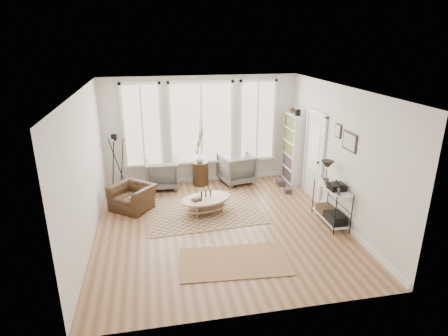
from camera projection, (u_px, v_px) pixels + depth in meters
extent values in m
plane|color=#9B704F|center=(220.00, 226.00, 8.03)|extent=(5.50, 5.50, 0.00)
plane|color=white|center=(220.00, 89.00, 7.06)|extent=(5.50, 5.50, 0.00)
cube|color=silver|center=(201.00, 130.00, 10.09)|extent=(5.20, 0.04, 2.90)
cube|color=silver|center=(258.00, 226.00, 5.00)|extent=(5.20, 0.04, 2.90)
cube|color=silver|center=(85.00, 170.00, 7.07)|extent=(0.04, 5.50, 2.90)
cube|color=silver|center=(339.00, 155.00, 8.02)|extent=(0.04, 5.50, 2.90)
cube|color=white|center=(202.00, 178.00, 10.54)|extent=(5.10, 0.04, 0.12)
cube|color=white|center=(332.00, 213.00, 8.48)|extent=(0.03, 5.40, 0.12)
cube|color=beige|center=(201.00, 123.00, 10.01)|extent=(1.60, 0.03, 2.10)
cube|color=beige|center=(142.00, 126.00, 9.72)|extent=(0.90, 0.03, 2.10)
cube|color=beige|center=(257.00, 121.00, 10.29)|extent=(0.90, 0.03, 2.10)
cube|color=white|center=(201.00, 123.00, 9.99)|extent=(1.74, 0.06, 2.24)
cube|color=white|center=(142.00, 126.00, 9.71)|extent=(1.04, 0.06, 2.24)
cube|color=white|center=(257.00, 121.00, 10.27)|extent=(1.04, 0.06, 2.24)
cube|color=white|center=(202.00, 162.00, 10.33)|extent=(4.10, 0.12, 0.06)
cube|color=silver|center=(314.00, 156.00, 9.21)|extent=(0.04, 0.88, 2.10)
cube|color=white|center=(314.00, 147.00, 9.12)|extent=(0.01, 0.55, 1.20)
cube|color=white|center=(322.00, 163.00, 8.76)|extent=(0.06, 0.08, 2.18)
cube|color=white|center=(306.00, 151.00, 9.66)|extent=(0.06, 0.08, 2.18)
cube|color=white|center=(317.00, 113.00, 8.85)|extent=(0.06, 1.06, 0.08)
sphere|color=black|center=(318.00, 163.00, 8.91)|extent=(0.06, 0.06, 0.06)
cube|color=white|center=(298.00, 153.00, 9.83)|extent=(0.30, 0.03, 1.90)
cube|color=white|center=(287.00, 145.00, 10.59)|extent=(0.30, 0.03, 1.90)
cube|color=white|center=(298.00, 148.00, 10.24)|extent=(0.02, 0.85, 1.90)
cube|color=white|center=(293.00, 149.00, 10.21)|extent=(0.30, 0.81, 1.90)
cube|color=brown|center=(293.00, 149.00, 10.21)|extent=(0.24, 0.75, 1.76)
cube|color=black|center=(298.00, 113.00, 9.69)|extent=(0.12, 0.10, 0.16)
sphere|color=#3C2616|center=(293.00, 110.00, 10.01)|extent=(0.14, 0.14, 0.14)
cube|color=white|center=(330.00, 217.00, 8.14)|extent=(0.37, 1.07, 0.03)
cube|color=white|center=(333.00, 188.00, 7.91)|extent=(0.37, 1.07, 0.02)
cylinder|color=black|center=(335.00, 216.00, 7.52)|extent=(0.02, 0.02, 0.85)
cylinder|color=black|center=(352.00, 215.00, 7.58)|extent=(0.02, 0.02, 0.85)
cylinder|color=black|center=(313.00, 196.00, 8.50)|extent=(0.02, 0.02, 0.85)
cylinder|color=black|center=(328.00, 194.00, 8.57)|extent=(0.02, 0.02, 0.85)
cylinder|color=black|center=(326.00, 179.00, 8.22)|extent=(0.14, 0.14, 0.02)
cylinder|color=black|center=(327.00, 173.00, 8.17)|extent=(0.02, 0.02, 0.30)
cone|color=black|center=(327.00, 165.00, 8.10)|extent=(0.28, 0.28, 0.18)
cube|color=black|center=(337.00, 187.00, 7.74)|extent=(0.32, 0.30, 0.13)
cube|color=black|center=(336.00, 218.00, 7.88)|extent=(0.32, 0.45, 0.20)
cube|color=#3C2616|center=(326.00, 209.00, 8.32)|extent=(0.32, 0.40, 0.16)
cube|color=black|center=(339.00, 192.00, 7.47)|extent=(0.02, 0.10, 0.14)
cube|color=black|center=(327.00, 182.00, 7.98)|extent=(0.02, 0.10, 0.12)
cube|color=black|center=(350.00, 141.00, 7.51)|extent=(0.03, 0.52, 0.38)
cube|color=silver|center=(349.00, 142.00, 7.51)|extent=(0.01, 0.44, 0.30)
cube|color=black|center=(338.00, 131.00, 7.94)|extent=(0.03, 0.24, 0.30)
cube|color=silver|center=(338.00, 131.00, 7.94)|extent=(0.01, 0.18, 0.24)
cube|color=brown|center=(203.00, 211.00, 8.72)|extent=(2.76, 2.15, 0.01)
cube|color=brown|center=(235.00, 261.00, 6.75)|extent=(2.04, 1.23, 0.01)
ellipsoid|color=tan|center=(206.00, 206.00, 8.58)|extent=(1.16, 0.93, 0.03)
ellipsoid|color=tan|center=(206.00, 199.00, 8.51)|extent=(1.36, 1.09, 0.04)
cylinder|color=tan|center=(193.00, 211.00, 8.34)|extent=(0.03, 0.03, 0.34)
cylinder|color=tan|center=(222.00, 208.00, 8.46)|extent=(0.03, 0.03, 0.34)
cylinder|color=tan|center=(191.00, 204.00, 8.69)|extent=(0.03, 0.03, 0.34)
cylinder|color=tan|center=(219.00, 202.00, 8.81)|extent=(0.03, 0.03, 0.34)
cylinder|color=black|center=(201.00, 194.00, 8.50)|extent=(0.03, 0.03, 0.17)
cylinder|color=black|center=(206.00, 194.00, 8.52)|extent=(0.03, 0.03, 0.17)
cylinder|color=black|center=(211.00, 193.00, 8.54)|extent=(0.03, 0.03, 0.17)
cube|color=#2C4526|center=(197.00, 199.00, 8.38)|extent=(0.21, 0.15, 0.06)
imported|color=slate|center=(162.00, 174.00, 9.97)|extent=(0.86, 0.88, 0.77)
imported|color=slate|center=(236.00, 168.00, 10.33)|extent=(1.05, 1.07, 0.81)
cylinder|color=#3C2616|center=(200.00, 173.00, 10.17)|extent=(0.43, 0.43, 0.64)
imported|color=silver|center=(200.00, 158.00, 10.02)|extent=(0.29, 0.29, 0.24)
imported|color=#3C2616|center=(132.00, 197.00, 8.74)|extent=(1.21, 1.19, 0.59)
cylinder|color=black|center=(115.00, 139.00, 9.26)|extent=(0.07, 0.07, 0.07)
cube|color=black|center=(115.00, 136.00, 9.23)|extent=(0.18, 0.16, 0.11)
cylinder|color=black|center=(114.00, 137.00, 9.15)|extent=(0.07, 0.09, 0.07)
cube|color=brown|center=(281.00, 182.00, 10.20)|extent=(0.20, 0.25, 0.16)
cube|color=brown|center=(288.00, 190.00, 9.70)|extent=(0.18, 0.22, 0.14)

